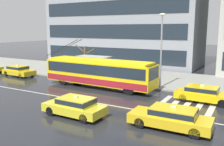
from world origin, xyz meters
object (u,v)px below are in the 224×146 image
(taxi_oncoming_far, at_px, (171,117))
(street_tree_bare, at_px, (85,58))
(pedestrian_approaching_curb, at_px, (83,69))
(pedestrian_walking_past, at_px, (138,68))
(pedestrian_at_shelter, at_px, (115,64))
(trolleybus, at_px, (99,72))
(taxi_oncoming_near, at_px, (75,106))
(taxi_queued_behind_bus, at_px, (19,70))
(taxi_ahead_of_bus, at_px, (203,93))
(street_lamp, at_px, (161,45))
(bus_shelter, at_px, (95,61))

(taxi_oncoming_far, relative_size, street_tree_bare, 1.31)
(pedestrian_approaching_curb, distance_m, pedestrian_walking_past, 6.69)
(pedestrian_at_shelter, relative_size, pedestrian_approaching_curb, 1.16)
(trolleybus, height_order, taxi_oncoming_near, trolleybus)
(taxi_oncoming_far, height_order, pedestrian_at_shelter, pedestrian_at_shelter)
(taxi_queued_behind_bus, bearing_deg, pedestrian_approaching_curb, 15.39)
(taxi_ahead_of_bus, height_order, taxi_oncoming_far, same)
(street_tree_bare, bearing_deg, pedestrian_approaching_curb, -58.66)
(taxi_oncoming_far, relative_size, street_lamp, 0.67)
(trolleybus, height_order, street_tree_bare, trolleybus)
(taxi_oncoming_far, distance_m, street_tree_bare, 18.63)
(pedestrian_at_shelter, relative_size, street_tree_bare, 0.55)
(pedestrian_approaching_curb, relative_size, street_lamp, 0.25)
(bus_shelter, distance_m, street_lamp, 8.77)
(taxi_oncoming_near, relative_size, pedestrian_walking_past, 2.13)
(taxi_oncoming_far, height_order, pedestrian_approaching_curb, pedestrian_approaching_curb)
(taxi_queued_behind_bus, xyz_separation_m, taxi_oncoming_near, (14.80, -7.94, -0.00))
(taxi_oncoming_far, relative_size, pedestrian_at_shelter, 2.37)
(street_tree_bare, bearing_deg, street_lamp, -13.76)
(pedestrian_approaching_curb, xyz_separation_m, street_lamp, (9.11, -0.03, 3.10))
(taxi_oncoming_far, height_order, bus_shelter, bus_shelter)
(taxi_ahead_of_bus, height_order, pedestrian_walking_past, pedestrian_walking_past)
(trolleybus, bearing_deg, bus_shelter, 128.16)
(street_tree_bare, bearing_deg, taxi_ahead_of_bus, -19.18)
(trolleybus, distance_m, pedestrian_approaching_curb, 4.33)
(pedestrian_at_shelter, bearing_deg, taxi_ahead_of_bus, -24.10)
(bus_shelter, height_order, street_tree_bare, street_tree_bare)
(taxi_ahead_of_bus, relative_size, taxi_oncoming_near, 1.04)
(taxi_oncoming_near, height_order, pedestrian_approaching_curb, pedestrian_approaching_curb)
(taxi_oncoming_far, distance_m, taxi_oncoming_near, 6.25)
(bus_shelter, xyz_separation_m, pedestrian_walking_past, (5.92, -1.06, -0.24))
(taxi_queued_behind_bus, height_order, street_lamp, street_lamp)
(taxi_queued_behind_bus, relative_size, street_lamp, 0.62)
(pedestrian_walking_past, bearing_deg, taxi_oncoming_far, -56.59)
(taxi_ahead_of_bus, xyz_separation_m, street_tree_bare, (-15.10, 5.25, 1.36))
(taxi_queued_behind_bus, height_order, pedestrian_approaching_curb, pedestrian_approaching_curb)
(trolleybus, distance_m, pedestrian_walking_past, 4.01)
(taxi_oncoming_near, bearing_deg, street_tree_bare, 122.89)
(taxi_oncoming_far, height_order, taxi_oncoming_near, same)
(trolleybus, xyz_separation_m, taxi_oncoming_far, (9.23, -6.79, -0.82))
(taxi_ahead_of_bus, relative_size, pedestrian_walking_past, 2.21)
(taxi_oncoming_near, bearing_deg, trolleybus, 111.45)
(bus_shelter, distance_m, pedestrian_approaching_curb, 1.72)
(trolleybus, relative_size, taxi_queued_behind_bus, 2.91)
(taxi_oncoming_near, bearing_deg, taxi_queued_behind_bus, 151.79)
(trolleybus, distance_m, taxi_ahead_of_bus, 9.96)
(taxi_queued_behind_bus, relative_size, pedestrian_approaching_curb, 2.52)
(pedestrian_approaching_curb, bearing_deg, taxi_ahead_of_bus, -11.16)
(pedestrian_approaching_curb, height_order, pedestrian_walking_past, pedestrian_walking_past)
(bus_shelter, bearing_deg, trolleybus, -51.84)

